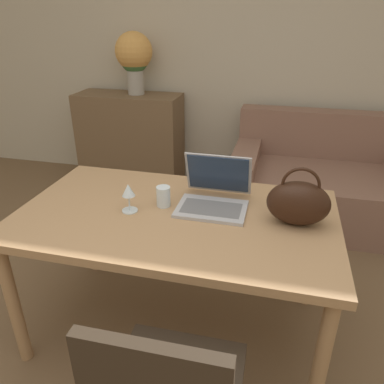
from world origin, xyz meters
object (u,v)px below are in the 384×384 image
object	(u,v)px
couch	(323,184)
laptop	(215,192)
handbag	(298,203)
flower_vase	(134,56)
drinking_glass	(163,196)
wine_glass	(128,193)

from	to	relation	value
couch	laptop	size ratio (longest dim) A/B	4.53
handbag	flower_vase	size ratio (longest dim) A/B	0.50
couch	flower_vase	size ratio (longest dim) A/B	2.75
handbag	drinking_glass	bearing A→B (deg)	178.13
flower_vase	wine_glass	bearing A→B (deg)	-69.62
laptop	flower_vase	size ratio (longest dim) A/B	0.61
laptop	wine_glass	xyz separation A→B (m)	(-0.38, -0.17, 0.03)
couch	laptop	bearing A→B (deg)	-115.64
laptop	wine_glass	distance (m)	0.42
laptop	drinking_glass	size ratio (longest dim) A/B	3.29
drinking_glass	couch	bearing A→B (deg)	58.46
laptop	flower_vase	distance (m)	2.06
drinking_glass	handbag	size ratio (longest dim) A/B	0.37
couch	drinking_glass	bearing A→B (deg)	-121.54
handbag	couch	bearing A→B (deg)	79.45
laptop	handbag	xyz separation A→B (m)	(0.39, -0.10, 0.04)
flower_vase	handbag	bearing A→B (deg)	-50.89
wine_glass	handbag	size ratio (longest dim) A/B	0.52
laptop	drinking_glass	distance (m)	0.25
drinking_glass	flower_vase	size ratio (longest dim) A/B	0.18
couch	wine_glass	xyz separation A→B (m)	(-1.05, -1.57, 0.54)
wine_glass	flower_vase	bearing A→B (deg)	110.38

